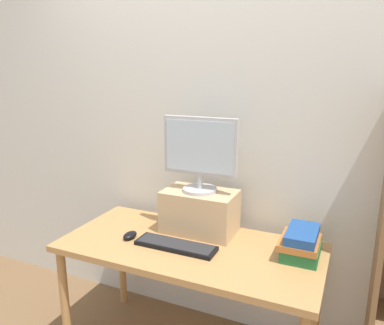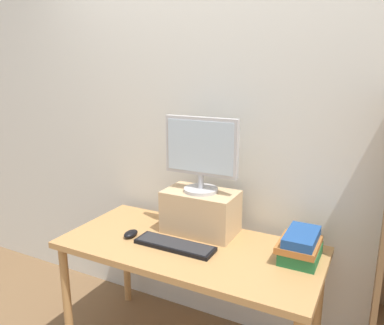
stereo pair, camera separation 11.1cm
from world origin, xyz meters
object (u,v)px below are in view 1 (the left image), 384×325
object	(u,v)px
riser_box	(200,211)
computer_mouse	(130,235)
keyboard	(176,245)
computer_monitor	(200,152)
book_stack	(301,243)
desk	(190,257)

from	to	relation	value
riser_box	computer_mouse	world-z (taller)	riser_box
riser_box	keyboard	world-z (taller)	riser_box
riser_box	computer_monitor	distance (m)	0.36
keyboard	book_stack	world-z (taller)	book_stack
desk	keyboard	size ratio (longest dim) A/B	3.18
desk	keyboard	distance (m)	0.12
desk	book_stack	world-z (taller)	book_stack
desk	riser_box	distance (m)	0.28
desk	computer_monitor	world-z (taller)	computer_monitor
riser_box	keyboard	xyz separation A→B (m)	(-0.04, -0.25, -0.11)
computer_mouse	book_stack	world-z (taller)	book_stack
desk	keyboard	world-z (taller)	keyboard
riser_box	keyboard	size ratio (longest dim) A/B	0.94
keyboard	book_stack	size ratio (longest dim) A/B	1.69
computer_monitor	keyboard	distance (m)	0.54
computer_monitor	book_stack	size ratio (longest dim) A/B	1.65
desk	computer_mouse	world-z (taller)	computer_mouse
desk	computer_mouse	distance (m)	0.37
riser_box	computer_monitor	size ratio (longest dim) A/B	0.96
riser_box	keyboard	distance (m)	0.28
desk	book_stack	size ratio (longest dim) A/B	5.37
computer_monitor	book_stack	distance (m)	0.74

